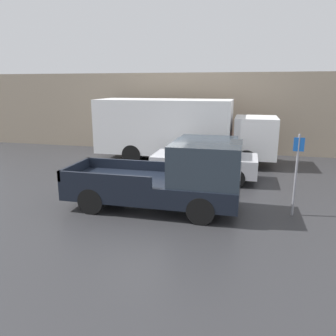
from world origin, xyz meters
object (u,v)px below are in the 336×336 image
delivery_truck (179,128)px  newspaper_box (244,145)px  parking_sign (296,171)px  pickup_truck (171,179)px  car (205,159)px

delivery_truck → newspaper_box: delivery_truck is taller
delivery_truck → newspaper_box: (3.24, 2.48, -1.18)m
parking_sign → newspaper_box: 8.97m
pickup_truck → delivery_truck: size_ratio=0.61×
parking_sign → newspaper_box: bearing=100.5°
pickup_truck → car: size_ratio=1.28×
car → parking_sign: parking_sign is taller
delivery_truck → pickup_truck: bearing=-80.1°
car → parking_sign: size_ratio=1.71×
parking_sign → delivery_truck: bearing=127.7°
parking_sign → pickup_truck: bearing=-173.4°
pickup_truck → newspaper_box: bearing=77.4°
car → parking_sign: 4.50m
pickup_truck → car: bearing=80.6°
delivery_truck → parking_sign: (4.87, -6.31, -0.32)m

